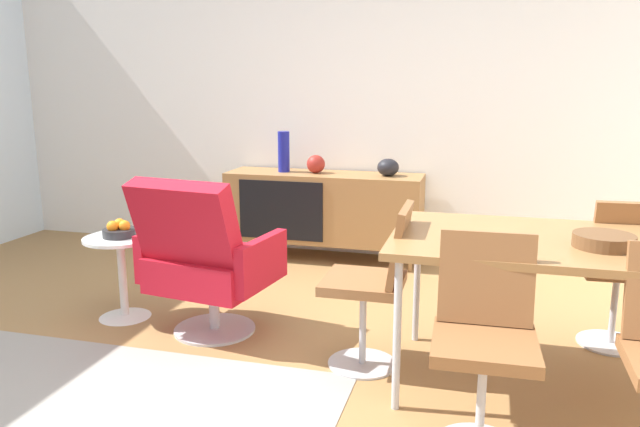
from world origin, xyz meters
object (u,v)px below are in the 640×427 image
vase_sculptural_dark (316,164)px  lounge_chair_red (205,258)px  dining_chair_back_right (621,267)px  dining_chair_near_window (375,280)px  vase_ceramic_small (388,167)px  wooden_bowl_on_table (604,241)px  vase_cobalt (284,152)px  fruit_bowl (119,230)px  sideboard (324,207)px  dining_table (567,249)px  dining_chair_front_left (484,335)px  side_table_round (122,268)px

vase_sculptural_dark → lounge_chair_red: 1.74m
lounge_chair_red → vase_sculptural_dark: bearing=84.0°
dining_chair_back_right → dining_chair_near_window: same height
vase_ceramic_small → dining_chair_near_window: 1.89m
dining_chair_back_right → dining_chair_near_window: size_ratio=1.00×
vase_ceramic_small → wooden_bowl_on_table: (1.26, -1.94, -0.02)m
vase_cobalt → fruit_bowl: vase_cobalt is taller
vase_cobalt → sideboard: bearing=-0.3°
vase_cobalt → fruit_bowl: (-0.53, -1.58, -0.33)m
wooden_bowl_on_table → dining_chair_back_right: dining_chair_back_right is taller
dining_chair_back_right → lounge_chair_red: bearing=-169.5°
dining_table → fruit_bowl: (-2.52, 0.26, -0.14)m
vase_ceramic_small → wooden_bowl_on_table: size_ratio=0.66×
fruit_bowl → sideboard: bearing=61.1°
vase_ceramic_small → dining_chair_front_left: 2.54m
vase_cobalt → dining_chair_near_window: 2.19m
sideboard → dining_table: size_ratio=1.00×
vase_ceramic_small → dining_table: size_ratio=0.11×
vase_sculptural_dark → dining_table: vase_sculptural_dark is taller
dining_table → dining_chair_front_left: 0.70m
sideboard → wooden_bowl_on_table: 2.66m
vase_ceramic_small → fruit_bowl: 2.12m
sideboard → wooden_bowl_on_table: size_ratio=6.15×
vase_cobalt → vase_ceramic_small: 0.87m
dining_chair_back_right → fruit_bowl: bearing=-174.1°
sideboard → vase_ceramic_small: vase_ceramic_small is taller
dining_chair_back_right → dining_table: bearing=-122.3°
dining_chair_near_window → side_table_round: 1.66m
dining_table → wooden_bowl_on_table: (0.13, -0.10, 0.07)m
vase_ceramic_small → vase_cobalt: bearing=180.0°
sideboard → lounge_chair_red: lounge_chair_red is taller
lounge_chair_red → wooden_bowl_on_table: bearing=-6.8°
vase_sculptural_dark → vase_ceramic_small: bearing=0.0°
vase_cobalt → dining_chair_near_window: vase_cobalt is taller
dining_chair_front_left → vase_cobalt: bearing=124.3°
vase_ceramic_small → side_table_round: bearing=-131.5°
sideboard → vase_ceramic_small: bearing=0.2°
dining_chair_near_window → lounge_chair_red: (-1.01, 0.14, -0.00)m
dining_chair_near_window → fruit_bowl: size_ratio=4.28×
wooden_bowl_on_table → dining_chair_near_window: 1.07m
vase_cobalt → lounge_chair_red: size_ratio=0.35×
vase_sculptural_dark → lounge_chair_red: size_ratio=0.16×
dining_chair_near_window → fruit_bowl: 1.66m
lounge_chair_red → dining_chair_back_right: bearing=10.5°
vase_ceramic_small → side_table_round: size_ratio=0.33×
dining_chair_back_right → lounge_chair_red: lounge_chair_red is taller
wooden_bowl_on_table → vase_ceramic_small: bearing=122.9°
dining_chair_back_right → dining_chair_near_window: 1.36m
vase_cobalt → lounge_chair_red: (0.10, -1.70, -0.42)m
fruit_bowl → dining_chair_near_window: bearing=-9.0°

